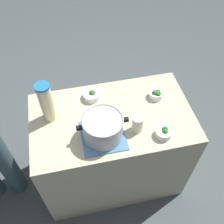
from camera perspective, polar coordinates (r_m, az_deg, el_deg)
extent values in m
plane|color=#464E4F|center=(2.59, 0.00, -13.10)|extent=(8.00, 8.00, 0.00)
cube|color=#B4AE8C|center=(2.20, 0.00, -8.08)|extent=(1.15, 0.68, 0.88)
cube|color=teal|center=(1.74, -1.95, -5.12)|extent=(0.29, 0.29, 0.01)
cylinder|color=#B7B7BC|center=(1.67, -2.02, -3.49)|extent=(0.26, 0.26, 0.16)
torus|color=#99999E|center=(1.60, -2.10, -1.81)|extent=(0.26, 0.26, 0.01)
cube|color=black|center=(1.65, 2.95, -1.68)|extent=(0.04, 0.02, 0.02)
cube|color=black|center=(1.62, -7.17, -3.45)|extent=(0.04, 0.02, 0.02)
cylinder|color=beige|center=(1.77, -14.04, 1.89)|extent=(0.09, 0.09, 0.30)
cylinder|color=blue|center=(1.66, -15.06, 5.41)|extent=(0.10, 0.10, 0.02)
ellipsoid|color=yellow|center=(1.77, -14.49, 1.85)|extent=(0.04, 0.04, 0.01)
cylinder|color=beige|center=(1.73, 5.57, -2.65)|extent=(0.07, 0.07, 0.12)
cylinder|color=#B2AD99|center=(1.68, 5.73, -1.39)|extent=(0.08, 0.08, 0.01)
cylinder|color=silver|center=(1.94, -4.53, 3.61)|extent=(0.12, 0.12, 0.05)
ellipsoid|color=#307D2F|center=(1.92, -4.34, 4.13)|extent=(0.05, 0.05, 0.06)
ellipsoid|color=#397A35|center=(1.92, -4.41, 3.89)|extent=(0.04, 0.04, 0.05)
cylinder|color=silver|center=(1.96, 9.51, 3.78)|extent=(0.10, 0.10, 0.05)
ellipsoid|color=#2A7423|center=(1.95, 10.01, 4.32)|extent=(0.04, 0.04, 0.04)
ellipsoid|color=#3D6833|center=(1.94, 9.37, 4.09)|extent=(0.04, 0.04, 0.05)
ellipsoid|color=#247D1E|center=(1.94, 9.96, 3.84)|extent=(0.05, 0.05, 0.06)
cylinder|color=silver|center=(1.76, 11.17, -4.53)|extent=(0.11, 0.11, 0.05)
ellipsoid|color=#267A1C|center=(1.74, 11.49, -4.28)|extent=(0.04, 0.04, 0.04)
ellipsoid|color=#1F6B30|center=(1.75, 11.49, -3.73)|extent=(0.04, 0.04, 0.05)
cylinder|color=#3E575E|center=(2.31, -22.10, -10.42)|extent=(0.14, 0.14, 0.85)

